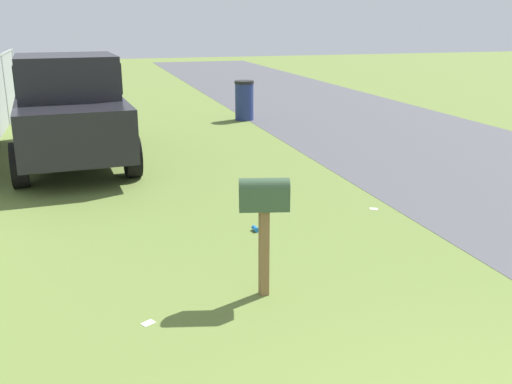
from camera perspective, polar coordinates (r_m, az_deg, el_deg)
mailbox at (r=5.66m, az=0.81°, el=-1.09°), size 0.31×0.53×1.24m
pickup_truck at (r=11.80m, az=-18.08°, el=8.13°), size 5.45×2.41×2.09m
trash_bin at (r=16.09m, az=-1.17°, el=9.06°), size 0.53×0.53×1.08m
litter_wrapper_midfield_b at (r=5.60m, az=-10.63°, el=-12.62°), size 0.13×0.15×0.01m
litter_can_far_scatter at (r=7.70m, az=-0.06°, el=-3.66°), size 0.13×0.08×0.07m
litter_wrapper_near_hydrant at (r=8.76m, az=11.58°, el=-1.63°), size 0.13×0.15×0.01m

